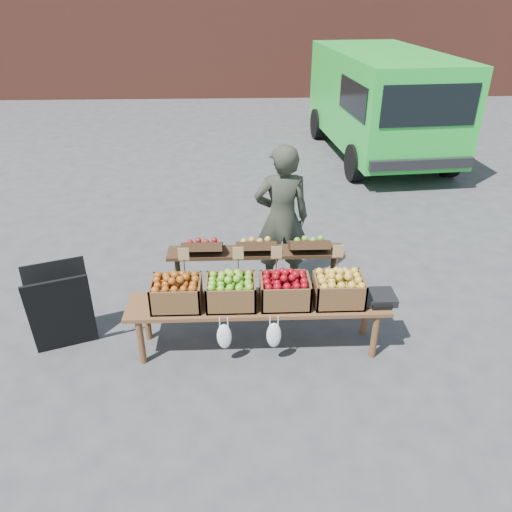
{
  "coord_description": "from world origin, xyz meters",
  "views": [
    {
      "loc": [
        0.5,
        -4.44,
        3.47
      ],
      "look_at": [
        0.69,
        0.33,
        0.85
      ],
      "focal_mm": 35.0,
      "sensor_mm": 36.0,
      "label": 1
    }
  ],
  "objects_px": {
    "crate_red_apples": "(285,291)",
    "delivery_van": "(380,106)",
    "chalkboard_sign": "(61,309)",
    "vendor": "(282,219)",
    "crate_green_apples": "(338,290)",
    "back_table": "(256,272)",
    "crate_golden_apples": "(177,293)",
    "weighing_scale": "(378,297)",
    "crate_russet_pears": "(231,292)",
    "display_bench": "(258,325)"
  },
  "relations": [
    {
      "from": "crate_red_apples",
      "to": "delivery_van",
      "type": "bearing_deg",
      "value": 68.19
    },
    {
      "from": "delivery_van",
      "to": "chalkboard_sign",
      "type": "relative_size",
      "value": 5.17
    },
    {
      "from": "vendor",
      "to": "crate_green_apples",
      "type": "xyz_separation_m",
      "value": [
        0.48,
        -1.28,
        -0.22
      ]
    },
    {
      "from": "crate_red_apples",
      "to": "back_table",
      "type": "bearing_deg",
      "value": 110.47
    },
    {
      "from": "crate_golden_apples",
      "to": "weighing_scale",
      "type": "height_order",
      "value": "crate_golden_apples"
    },
    {
      "from": "vendor",
      "to": "chalkboard_sign",
      "type": "relative_size",
      "value": 1.95
    },
    {
      "from": "chalkboard_sign",
      "to": "crate_russet_pears",
      "type": "relative_size",
      "value": 1.91
    },
    {
      "from": "vendor",
      "to": "delivery_van",
      "type": "bearing_deg",
      "value": -119.22
    },
    {
      "from": "crate_red_apples",
      "to": "weighing_scale",
      "type": "distance_m",
      "value": 0.98
    },
    {
      "from": "back_table",
      "to": "crate_green_apples",
      "type": "height_order",
      "value": "back_table"
    },
    {
      "from": "crate_red_apples",
      "to": "crate_green_apples",
      "type": "height_order",
      "value": "same"
    },
    {
      "from": "delivery_van",
      "to": "weighing_scale",
      "type": "height_order",
      "value": "delivery_van"
    },
    {
      "from": "chalkboard_sign",
      "to": "display_bench",
      "type": "bearing_deg",
      "value": -23.09
    },
    {
      "from": "crate_russet_pears",
      "to": "crate_red_apples",
      "type": "distance_m",
      "value": 0.55
    },
    {
      "from": "crate_red_apples",
      "to": "crate_green_apples",
      "type": "distance_m",
      "value": 0.55
    },
    {
      "from": "vendor",
      "to": "chalkboard_sign",
      "type": "height_order",
      "value": "vendor"
    },
    {
      "from": "crate_golden_apples",
      "to": "crate_green_apples",
      "type": "distance_m",
      "value": 1.65
    },
    {
      "from": "chalkboard_sign",
      "to": "crate_russet_pears",
      "type": "bearing_deg",
      "value": -23.56
    },
    {
      "from": "delivery_van",
      "to": "display_bench",
      "type": "relative_size",
      "value": 1.83
    },
    {
      "from": "delivery_van",
      "to": "crate_russet_pears",
      "type": "distance_m",
      "value": 7.48
    },
    {
      "from": "chalkboard_sign",
      "to": "crate_red_apples",
      "type": "relative_size",
      "value": 1.91
    },
    {
      "from": "crate_golden_apples",
      "to": "display_bench",
      "type": "bearing_deg",
      "value": 0.0
    },
    {
      "from": "vendor",
      "to": "display_bench",
      "type": "height_order",
      "value": "vendor"
    },
    {
      "from": "chalkboard_sign",
      "to": "back_table",
      "type": "bearing_deg",
      "value": -3.56
    },
    {
      "from": "chalkboard_sign",
      "to": "crate_russet_pears",
      "type": "distance_m",
      "value": 1.8
    },
    {
      "from": "crate_red_apples",
      "to": "crate_green_apples",
      "type": "xyz_separation_m",
      "value": [
        0.55,
        0.0,
        0.0
      ]
    },
    {
      "from": "crate_russet_pears",
      "to": "delivery_van",
      "type": "bearing_deg",
      "value": 64.27
    },
    {
      "from": "back_table",
      "to": "display_bench",
      "type": "distance_m",
      "value": 0.76
    },
    {
      "from": "display_bench",
      "to": "crate_green_apples",
      "type": "distance_m",
      "value": 0.93
    },
    {
      "from": "crate_russet_pears",
      "to": "back_table",
      "type": "bearing_deg",
      "value": 68.67
    },
    {
      "from": "chalkboard_sign",
      "to": "weighing_scale",
      "type": "height_order",
      "value": "chalkboard_sign"
    },
    {
      "from": "delivery_van",
      "to": "display_bench",
      "type": "distance_m",
      "value": 7.4
    },
    {
      "from": "display_bench",
      "to": "crate_russet_pears",
      "type": "xyz_separation_m",
      "value": [
        -0.28,
        0.0,
        0.42
      ]
    },
    {
      "from": "back_table",
      "to": "crate_russet_pears",
      "type": "xyz_separation_m",
      "value": [
        -0.28,
        -0.72,
        0.19
      ]
    },
    {
      "from": "crate_red_apples",
      "to": "chalkboard_sign",
      "type": "bearing_deg",
      "value": 177.28
    },
    {
      "from": "delivery_van",
      "to": "crate_russet_pears",
      "type": "height_order",
      "value": "delivery_van"
    },
    {
      "from": "vendor",
      "to": "weighing_scale",
      "type": "height_order",
      "value": "vendor"
    },
    {
      "from": "delivery_van",
      "to": "chalkboard_sign",
      "type": "bearing_deg",
      "value": -132.2
    },
    {
      "from": "back_table",
      "to": "crate_golden_apples",
      "type": "bearing_deg",
      "value": -139.1
    },
    {
      "from": "vendor",
      "to": "chalkboard_sign",
      "type": "bearing_deg",
      "value": 22.37
    },
    {
      "from": "crate_russet_pears",
      "to": "crate_green_apples",
      "type": "distance_m",
      "value": 1.1
    },
    {
      "from": "chalkboard_sign",
      "to": "back_table",
      "type": "relative_size",
      "value": 0.46
    },
    {
      "from": "vendor",
      "to": "crate_golden_apples",
      "type": "xyz_separation_m",
      "value": [
        -1.17,
        -1.28,
        -0.22
      ]
    },
    {
      "from": "back_table",
      "to": "crate_red_apples",
      "type": "relative_size",
      "value": 4.2
    },
    {
      "from": "display_bench",
      "to": "delivery_van",
      "type": "bearing_deg",
      "value": 66.2
    },
    {
      "from": "back_table",
      "to": "crate_russet_pears",
      "type": "bearing_deg",
      "value": -111.33
    },
    {
      "from": "weighing_scale",
      "to": "delivery_van",
      "type": "bearing_deg",
      "value": 75.68
    },
    {
      "from": "crate_green_apples",
      "to": "weighing_scale",
      "type": "height_order",
      "value": "crate_green_apples"
    },
    {
      "from": "display_bench",
      "to": "weighing_scale",
      "type": "height_order",
      "value": "weighing_scale"
    },
    {
      "from": "vendor",
      "to": "back_table",
      "type": "bearing_deg",
      "value": 55.2
    }
  ]
}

